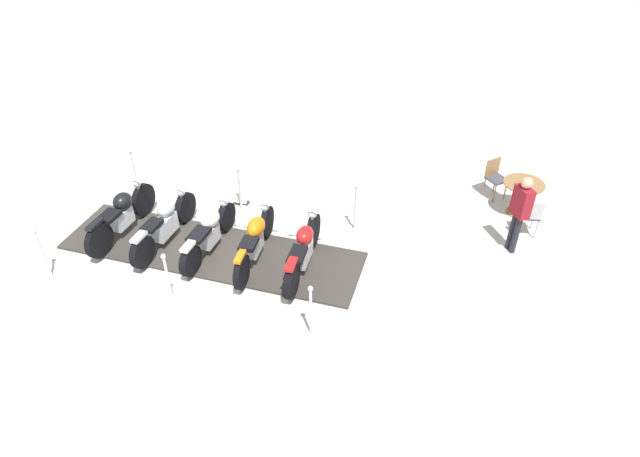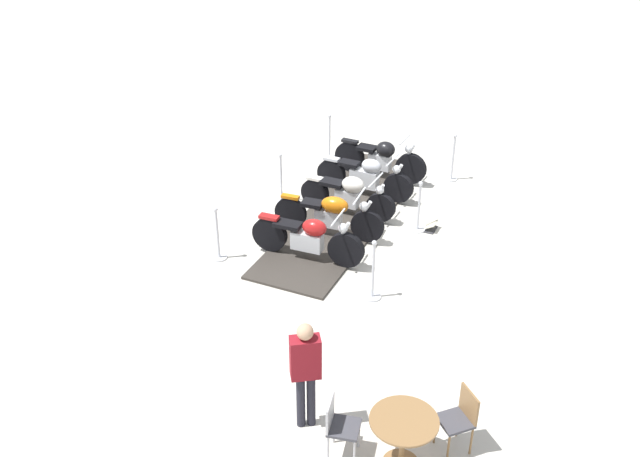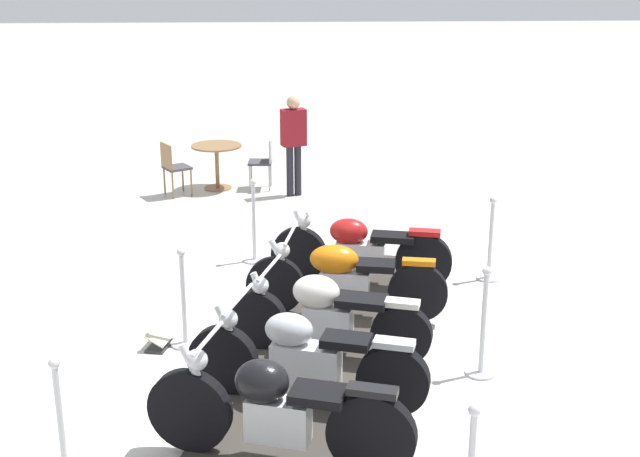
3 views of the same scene
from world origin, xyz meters
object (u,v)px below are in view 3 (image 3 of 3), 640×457
(stanchion_left_front, at_px, (490,251))
(info_placard, at_px, (159,342))
(motorcycle_cream, at_px, (325,314))
(cafe_table, at_px, (217,156))
(stanchion_right_front, at_px, (254,234))
(motorcycle_copper, at_px, (342,277))
(cafe_chair_near_table, at_px, (173,165))
(motorcycle_chrome, at_px, (303,358))
(motorcycle_maroon, at_px, (359,250))
(cafe_chair_across_table, at_px, (264,160))
(motorcycle_black, at_px, (274,409))
(bystander_person, at_px, (294,137))
(stanchion_right_rear, at_px, (63,442))
(stanchion_left_mid, at_px, (483,338))
(stanchion_right_mid, at_px, (184,313))

(stanchion_left_front, height_order, info_placard, stanchion_left_front)
(motorcycle_cream, xyz_separation_m, cafe_table, (1.52, -6.55, 0.09))
(motorcycle_cream, height_order, stanchion_right_front, stanchion_right_front)
(motorcycle_copper, distance_m, stanchion_left_front, 2.28)
(stanchion_right_front, bearing_deg, cafe_chair_near_table, -65.99)
(stanchion_right_front, relative_size, info_placard, 2.91)
(cafe_table, bearing_deg, motorcycle_chrome, 99.59)
(stanchion_left_front, bearing_deg, cafe_table, -50.03)
(motorcycle_cream, bearing_deg, stanchion_right_front, -57.93)
(info_placard, bearing_deg, motorcycle_maroon, -40.57)
(cafe_chair_across_table, bearing_deg, motorcycle_black, 94.97)
(motorcycle_copper, height_order, bystander_person, bystander_person)
(motorcycle_black, relative_size, info_placard, 5.54)
(motorcycle_chrome, height_order, bystander_person, bystander_person)
(motorcycle_copper, height_order, cafe_table, motorcycle_copper)
(info_placard, bearing_deg, cafe_chair_across_table, 5.51)
(motorcycle_maroon, xyz_separation_m, cafe_chair_near_table, (2.74, -4.24, 0.04))
(cafe_chair_across_table, bearing_deg, stanchion_right_rear, 84.13)
(motorcycle_cream, distance_m, motorcycle_black, 1.96)
(stanchion_right_rear, bearing_deg, stanchion_left_front, -135.93)
(stanchion_left_front, bearing_deg, info_placard, 23.91)
(stanchion_right_front, bearing_deg, motorcycle_cream, 105.23)
(motorcycle_cream, relative_size, cafe_table, 2.38)
(cafe_chair_across_table, xyz_separation_m, bystander_person, (-0.51, 0.44, 0.49))
(stanchion_left_front, bearing_deg, stanchion_right_front, -15.11)
(stanchion_right_front, height_order, cafe_table, stanchion_right_front)
(stanchion_right_rear, xyz_separation_m, stanchion_left_mid, (-3.68, -1.70, -0.02))
(motorcycle_chrome, relative_size, stanchion_left_mid, 1.93)
(motorcycle_black, bearing_deg, cafe_chair_near_table, -60.84)
(motorcycle_black, relative_size, stanchion_right_mid, 1.99)
(stanchion_left_mid, distance_m, info_placard, 3.38)
(cafe_chair_near_table, bearing_deg, motorcycle_cream, -100.68)
(stanchion_left_front, height_order, stanchion_right_rear, stanchion_right_rear)
(stanchion_left_front, distance_m, cafe_chair_near_table, 5.99)
(cafe_chair_across_table, bearing_deg, cafe_chair_near_table, 17.18)
(motorcycle_chrome, relative_size, cafe_table, 2.53)
(stanchion_left_front, height_order, stanchion_left_mid, stanchion_left_mid)
(stanchion_left_front, xyz_separation_m, cafe_chair_near_table, (4.43, -4.03, 0.15))
(cafe_chair_near_table, bearing_deg, stanchion_left_mid, -90.79)
(info_placard, bearing_deg, cafe_chair_near_table, 19.89)
(stanchion_right_rear, height_order, bystander_person, bystander_person)
(stanchion_left_front, distance_m, cafe_chair_across_table, 5.27)
(stanchion_right_front, distance_m, cafe_table, 3.72)
(motorcycle_black, distance_m, info_placard, 2.60)
(stanchion_right_front, relative_size, cafe_table, 1.32)
(motorcycle_chrome, bearing_deg, cafe_chair_near_table, -57.18)
(cafe_chair_near_table, height_order, bystander_person, bystander_person)
(stanchion_right_mid, bearing_deg, stanchion_left_front, -155.14)
(stanchion_right_front, bearing_deg, stanchion_left_mid, 124.93)
(motorcycle_maroon, distance_m, cafe_table, 5.08)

